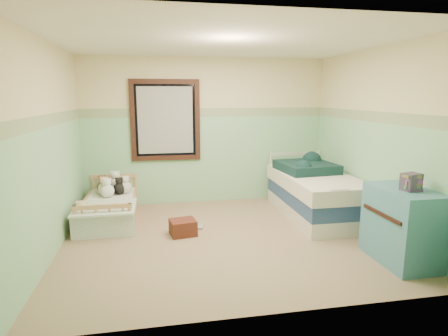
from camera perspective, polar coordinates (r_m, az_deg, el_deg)
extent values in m
cube|color=#8B785D|center=(5.00, 0.25, -10.80)|extent=(4.20, 3.60, 0.02)
cube|color=silver|center=(4.69, 0.28, 19.11)|extent=(4.20, 3.60, 0.02)
cube|color=beige|center=(6.45, -2.73, 5.68)|extent=(4.20, 0.04, 2.50)
cube|color=beige|center=(2.96, 6.76, -0.79)|extent=(4.20, 0.04, 2.50)
cube|color=beige|center=(4.77, -25.42, 2.71)|extent=(0.04, 3.60, 2.50)
cube|color=beige|center=(5.47, 22.46, 3.90)|extent=(0.04, 3.60, 2.50)
cube|color=#88C89A|center=(6.50, -2.67, 1.28)|extent=(4.20, 0.01, 1.50)
cube|color=#4F744D|center=(6.41, -2.73, 8.56)|extent=(4.20, 0.01, 0.15)
cube|color=black|center=(6.34, -9.03, 7.28)|extent=(1.16, 0.06, 1.36)
cube|color=#B3B3AB|center=(6.35, -9.03, 7.28)|extent=(0.92, 0.01, 1.12)
cube|color=#AA714A|center=(5.93, -17.18, -6.68)|extent=(0.76, 1.52, 0.20)
cube|color=silver|center=(5.88, -17.26, -5.22)|extent=(0.69, 1.45, 0.12)
cube|color=#8FA9DB|center=(5.41, -17.88, -5.84)|extent=(0.82, 0.76, 0.03)
sphere|color=brown|center=(6.34, -18.18, -2.66)|extent=(0.19, 0.19, 0.19)
sphere|color=white|center=(6.31, -16.39, -2.42)|extent=(0.23, 0.23, 0.23)
sphere|color=beige|center=(6.12, -17.98, -3.08)|extent=(0.20, 0.20, 0.20)
sphere|color=black|center=(6.10, -15.83, -3.08)|extent=(0.19, 0.19, 0.19)
sphere|color=silver|center=(5.68, -21.12, -7.51)|extent=(0.23, 0.23, 0.23)
sphere|color=beige|center=(5.70, -21.01, -7.26)|extent=(0.27, 0.27, 0.27)
cube|color=silver|center=(5.99, 13.90, -6.19)|extent=(0.95, 1.91, 0.22)
cube|color=navy|center=(5.93, 13.99, -4.16)|extent=(0.95, 1.91, 0.22)
cube|color=silver|center=(5.88, 14.09, -2.09)|extent=(0.99, 1.94, 0.22)
cube|color=black|center=(6.09, 12.58, 0.16)|extent=(0.89, 0.93, 0.14)
cube|color=teal|center=(4.65, 25.84, -7.99)|extent=(0.53, 0.85, 0.85)
cube|color=brown|center=(4.46, 26.93, -1.93)|extent=(0.22, 0.19, 0.19)
cube|color=maroon|center=(5.09, -6.36, -9.11)|extent=(0.38, 0.34, 0.21)
cube|color=orange|center=(5.39, -4.69, -8.96)|extent=(0.32, 0.28, 0.03)
sphere|color=black|center=(6.04, -17.35, -3.38)|extent=(0.17, 0.17, 0.17)
sphere|color=silver|center=(6.13, -14.99, -2.91)|extent=(0.20, 0.20, 0.20)
sphere|color=white|center=(5.97, -17.55, -3.38)|extent=(0.21, 0.21, 0.21)
sphere|color=brown|center=(6.22, -18.16, -2.86)|extent=(0.20, 0.20, 0.20)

